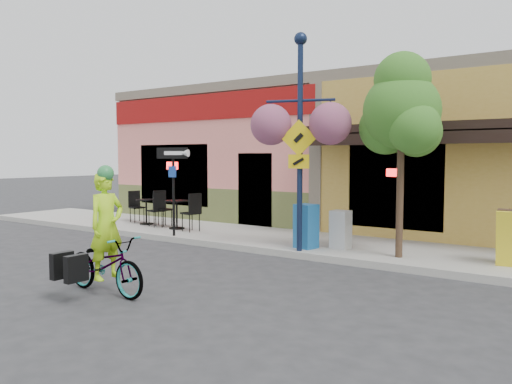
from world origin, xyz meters
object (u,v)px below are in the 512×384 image
bicycle (105,264)px  newspaper_box_blue (306,226)px  lamp_post (300,143)px  newspaper_box_grey (341,229)px  cyclist_rider (107,241)px  street_tree (401,154)px  one_way_sign (174,192)px  building (401,155)px

bicycle → newspaper_box_blue: 4.77m
bicycle → newspaper_box_blue: newspaper_box_blue is taller
lamp_post → newspaper_box_grey: 2.16m
cyclist_rider → street_tree: (3.12, 4.79, 1.39)m
lamp_post → newspaper_box_blue: (-0.05, 0.39, -1.85)m
one_way_sign → street_tree: 5.82m
newspaper_box_blue → newspaper_box_grey: bearing=44.8°
newspaper_box_grey → street_tree: bearing=-6.9°
one_way_sign → street_tree: street_tree is taller
newspaper_box_grey → bicycle: bearing=-106.3°
lamp_post → street_tree: bearing=-1.8°
bicycle → cyclist_rider: size_ratio=1.06×
bicycle → lamp_post: bearing=-13.5°
bicycle → one_way_sign: (-2.55, 4.25, 0.82)m
lamp_post → newspaper_box_grey: bearing=35.6°
newspaper_box_blue → bicycle: bearing=-90.4°
newspaper_box_grey → newspaper_box_blue: bearing=-145.3°
street_tree → cyclist_rider: bearing=-123.1°
bicycle → street_tree: size_ratio=0.43×
bicycle → one_way_sign: one_way_sign is taller
building → bicycle: bearing=-95.7°
lamp_post → newspaper_box_grey: (0.61, 0.79, -1.91)m
lamp_post → street_tree: (2.01, 0.55, -0.25)m
one_way_sign → newspaper_box_grey: one_way_sign is taller
cyclist_rider → newspaper_box_blue: size_ratio=1.73×
cyclist_rider → newspaper_box_grey: bearing=-17.1°
bicycle → newspaper_box_blue: size_ratio=1.82×
cyclist_rider → newspaper_box_grey: 5.33m
newspaper_box_grey → building: bearing=99.3°
newspaper_box_grey → one_way_sign: bearing=-166.6°
bicycle → one_way_sign: bearing=32.7°
one_way_sign → street_tree: (5.72, 0.55, 0.95)m
building → one_way_sign: 7.82m
lamp_post → one_way_sign: lamp_post is taller
cyclist_rider → street_tree: street_tree is taller
lamp_post → newspaper_box_blue: 1.89m
bicycle → newspaper_box_grey: bearing=-17.6°
newspaper_box_blue → building: bearing=103.2°
one_way_sign → newspaper_box_grey: 4.45m
bicycle → lamp_post: 4.84m
cyclist_rider → one_way_sign: (-2.60, 4.25, 0.44)m
one_way_sign → street_tree: size_ratio=0.55×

